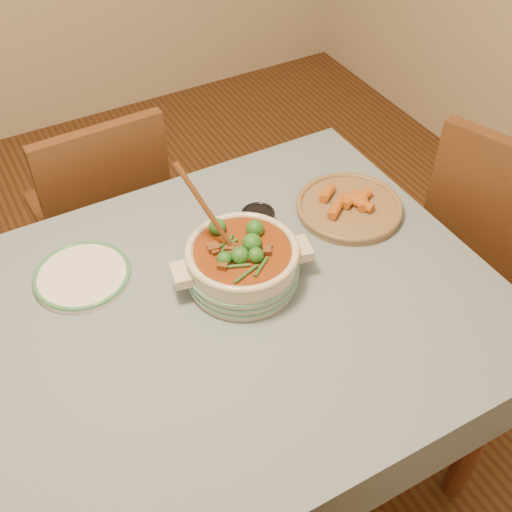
{
  "coord_description": "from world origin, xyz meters",
  "views": [
    {
      "loc": [
        -0.28,
        -0.96,
        1.96
      ],
      "look_at": [
        0.27,
        0.03,
        0.85
      ],
      "focal_mm": 45.0,
      "sensor_mm": 36.0,
      "label": 1
    }
  ],
  "objects": [
    {
      "name": "condiment_bowl",
      "position": [
        0.38,
        0.22,
        0.78
      ],
      "size": [
        0.11,
        0.11,
        0.05
      ],
      "rotation": [
        0.0,
        0.0,
        0.27
      ],
      "color": "black",
      "rests_on": "dining_table"
    },
    {
      "name": "chair_right",
      "position": [
        1.13,
        -0.04,
        0.56
      ],
      "size": [
        0.59,
        0.59,
        0.99
      ],
      "rotation": [
        0.0,
        0.0,
        1.93
      ],
      "color": "#56351A",
      "rests_on": "floor"
    },
    {
      "name": "stew_casserole",
      "position": [
        0.24,
        0.06,
        0.83
      ],
      "size": [
        0.36,
        0.33,
        0.34
      ],
      "rotation": [
        0.0,
        0.0,
        -0.21
      ],
      "color": "beige",
      "rests_on": "dining_table"
    },
    {
      "name": "dining_table",
      "position": [
        0.0,
        0.0,
        0.66
      ],
      "size": [
        1.68,
        1.08,
        0.76
      ],
      "color": "brown",
      "rests_on": "floor"
    },
    {
      "name": "white_plate",
      "position": [
        -0.12,
        0.26,
        0.77
      ],
      "size": [
        0.31,
        0.31,
        0.02
      ],
      "rotation": [
        0.0,
        0.0,
        0.33
      ],
      "color": "white",
      "rests_on": "dining_table"
    },
    {
      "name": "floor",
      "position": [
        0.0,
        0.0,
        0.0
      ],
      "size": [
        4.5,
        4.5,
        0.0
      ],
      "primitive_type": "plane",
      "color": "#412312",
      "rests_on": "ground"
    },
    {
      "name": "chair_far",
      "position": [
        0.08,
        0.8,
        0.51
      ],
      "size": [
        0.43,
        0.43,
        0.9
      ],
      "rotation": [
        0.0,
        0.0,
        3.17
      ],
      "color": "#56351A",
      "rests_on": "floor"
    },
    {
      "name": "fried_plate",
      "position": [
        0.64,
        0.15,
        0.78
      ],
      "size": [
        0.4,
        0.4,
        0.05
      ],
      "rotation": [
        0.0,
        0.0,
        -0.43
      ],
      "color": "olive",
      "rests_on": "dining_table"
    }
  ]
}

